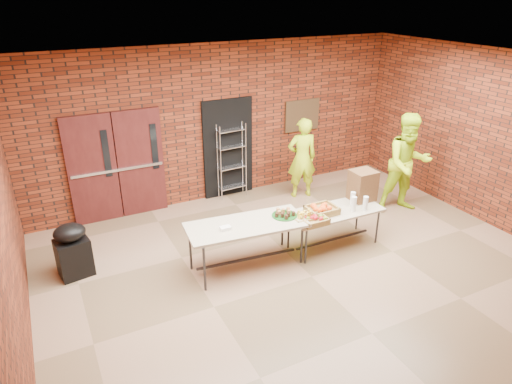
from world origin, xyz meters
TOP-DOWN VIEW (x-y plane):
  - room at (0.00, 0.00)m, footprint 8.08×7.08m
  - double_doors at (-2.20, 3.44)m, footprint 1.78×0.12m
  - dark_doorway at (0.10, 3.46)m, footprint 1.10×0.06m
  - bronze_plaque at (1.90, 3.45)m, footprint 0.85×0.04m
  - wire_rack at (0.12, 3.32)m, footprint 0.60×0.23m
  - table_left at (-0.78, 0.74)m, footprint 1.96×0.98m
  - table_right at (0.85, 0.65)m, footprint 1.67×0.71m
  - basket_bananas at (0.16, 0.56)m, footprint 0.40×0.31m
  - basket_oranges at (0.59, 0.66)m, footprint 0.50×0.39m
  - basket_apples at (0.28, 0.42)m, footprint 0.42×0.32m
  - muffin_tray at (-0.11, 0.71)m, footprint 0.41×0.41m
  - napkin_box at (-1.15, 0.71)m, footprint 0.16×0.11m
  - coffee_dispenser at (1.53, 0.80)m, footprint 0.42×0.37m
  - cup_stack_front at (1.11, 0.49)m, footprint 0.09×0.09m
  - cup_stack_mid at (1.31, 0.42)m, footprint 0.08×0.08m
  - cup_stack_back at (1.23, 0.66)m, footprint 0.09×0.09m
  - covered_grill at (-3.29, 1.73)m, footprint 0.54×0.48m
  - volunteer_woman at (1.45, 2.69)m, footprint 0.71×0.55m
  - volunteer_man at (2.94, 1.18)m, footprint 1.14×0.99m

SIDE VIEW (x-z plane):
  - covered_grill at x=-3.29m, z-range 0.00..0.89m
  - table_right at x=0.85m, z-range 0.28..0.97m
  - table_left at x=-0.78m, z-range 0.32..1.10m
  - basket_bananas at x=0.16m, z-range 0.68..0.80m
  - basket_apples at x=0.28m, z-range 0.67..0.80m
  - basket_oranges at x=0.59m, z-range 0.67..0.83m
  - napkin_box at x=-1.15m, z-range 0.78..0.83m
  - wire_rack at x=0.12m, z-range 0.00..1.62m
  - cup_stack_mid at x=1.31m, z-range 0.68..0.94m
  - cup_stack_back at x=1.23m, z-range 0.68..0.94m
  - cup_stack_front at x=1.11m, z-range 0.68..0.95m
  - muffin_tray at x=-0.11m, z-range 0.77..0.87m
  - volunteer_woman at x=1.45m, z-range 0.00..1.73m
  - coffee_dispenser at x=1.53m, z-range 0.68..1.23m
  - volunteer_man at x=2.94m, z-range 0.00..2.00m
  - dark_doorway at x=0.10m, z-range 0.00..2.10m
  - double_doors at x=-2.20m, z-range 0.00..2.10m
  - bronze_plaque at x=1.90m, z-range 1.20..1.90m
  - room at x=0.00m, z-range -0.04..3.24m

